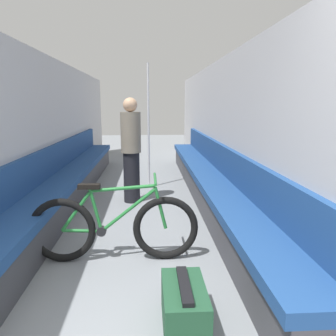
{
  "coord_description": "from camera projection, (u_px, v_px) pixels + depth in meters",
  "views": [
    {
      "loc": [
        0.15,
        -0.99,
        1.48
      ],
      "look_at": [
        0.44,
        3.81,
        0.54
      ],
      "focal_mm": 35.0,
      "sensor_mm": 36.0,
      "label": 1
    }
  ],
  "objects": [
    {
      "name": "grab_pole_near",
      "position": [
        148.0,
        129.0,
        5.73
      ],
      "size": [
        0.08,
        0.08,
        2.17
      ],
      "color": "gray",
      "rests_on": "ground"
    },
    {
      "name": "wall_left",
      "position": [
        45.0,
        131.0,
        4.77
      ],
      "size": [
        0.1,
        11.0,
        2.19
      ],
      "primitive_type": "cube",
      "color": "#B2B2B7",
      "rests_on": "ground"
    },
    {
      "name": "bench_seat_row_left",
      "position": [
        66.0,
        185.0,
        4.9
      ],
      "size": [
        0.48,
        6.89,
        0.88
      ],
      "color": "#3D3D42",
      "rests_on": "ground"
    },
    {
      "name": "luggage_bag",
      "position": [
        184.0,
        307.0,
        2.18
      ],
      "size": [
        0.28,
        0.53,
        0.33
      ],
      "color": "#1E472D",
      "rests_on": "ground"
    },
    {
      "name": "wall_right",
      "position": [
        228.0,
        130.0,
        4.93
      ],
      "size": [
        0.1,
        11.0,
        2.19
      ],
      "primitive_type": "cube",
      "color": "#B2B2B7",
      "rests_on": "ground"
    },
    {
      "name": "bench_seat_row_right",
      "position": [
        210.0,
        182.0,
        5.03
      ],
      "size": [
        0.48,
        6.89,
        0.88
      ],
      "color": "#3D3D42",
      "rests_on": "ground"
    },
    {
      "name": "passenger_standing",
      "position": [
        131.0,
        149.0,
        4.91
      ],
      "size": [
        0.3,
        0.3,
        1.57
      ],
      "rotation": [
        0.0,
        0.0,
        -1.95
      ],
      "color": "black",
      "rests_on": "ground"
    },
    {
      "name": "bicycle",
      "position": [
        114.0,
        228.0,
        3.1
      ],
      "size": [
        1.6,
        0.46,
        0.81
      ],
      "rotation": [
        0.0,
        0.0,
        -0.07
      ],
      "color": "black",
      "rests_on": "ground"
    }
  ]
}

